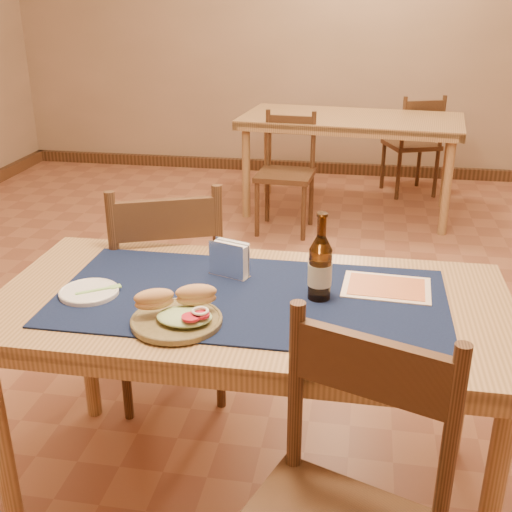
% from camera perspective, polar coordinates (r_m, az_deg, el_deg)
% --- Properties ---
extents(room, '(6.04, 7.04, 2.84)m').
position_cam_1_polar(room, '(2.58, 2.76, 17.41)').
color(room, '#995F42').
rests_on(room, ground).
extents(main_table, '(1.60, 0.80, 0.75)m').
position_cam_1_polar(main_table, '(2.03, -0.48, -5.84)').
color(main_table, '#AC8351').
rests_on(main_table, ground).
extents(placemat, '(1.20, 0.60, 0.01)m').
position_cam_1_polar(placemat, '(1.99, -0.49, -3.67)').
color(placemat, '#0F1A39').
rests_on(placemat, main_table).
extents(baseboard, '(6.00, 7.00, 0.10)m').
position_cam_1_polar(baseboard, '(3.02, 2.28, -9.00)').
color(baseboard, '#4F301C').
rests_on(baseboard, ground).
extents(back_table, '(1.70, 0.97, 0.75)m').
position_cam_1_polar(back_table, '(4.99, 8.46, 11.23)').
color(back_table, '#AC8351').
rests_on(back_table, ground).
extents(chair_main_far, '(0.58, 0.58, 0.97)m').
position_cam_1_polar(chair_main_far, '(2.65, -7.92, -2.77)').
color(chair_main_far, '#4F301C').
rests_on(chair_main_far, ground).
extents(chair_back_near, '(0.41, 0.41, 0.84)m').
position_cam_1_polar(chair_back_near, '(4.61, 2.71, 7.57)').
color(chair_back_near, '#4F301C').
rests_on(chair_back_near, ground).
extents(chair_back_far, '(0.51, 0.51, 0.85)m').
position_cam_1_polar(chair_back_far, '(5.61, 13.82, 9.73)').
color(chair_back_far, '#4F301C').
rests_on(chair_back_far, ground).
extents(sandwich_plate, '(0.26, 0.26, 0.10)m').
position_cam_1_polar(sandwich_plate, '(1.84, -6.93, -5.15)').
color(sandwich_plate, brown).
rests_on(sandwich_plate, placemat).
extents(side_plate, '(0.18, 0.18, 0.02)m').
position_cam_1_polar(side_plate, '(2.07, -14.62, -3.08)').
color(side_plate, white).
rests_on(side_plate, placemat).
extents(fork, '(0.13, 0.10, 0.00)m').
position_cam_1_polar(fork, '(2.06, -13.51, -2.87)').
color(fork, '#92D575').
rests_on(fork, side_plate).
extents(beer_bottle, '(0.07, 0.07, 0.27)m').
position_cam_1_polar(beer_bottle, '(1.95, 5.71, -1.03)').
color(beer_bottle, '#45270C').
rests_on(beer_bottle, placemat).
extents(napkin_holder, '(0.15, 0.09, 0.12)m').
position_cam_1_polar(napkin_holder, '(2.11, -2.39, -0.36)').
color(napkin_holder, silver).
rests_on(napkin_holder, placemat).
extents(menu_card, '(0.29, 0.22, 0.01)m').
position_cam_1_polar(menu_card, '(2.08, 11.52, -2.73)').
color(menu_card, beige).
rests_on(menu_card, placemat).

